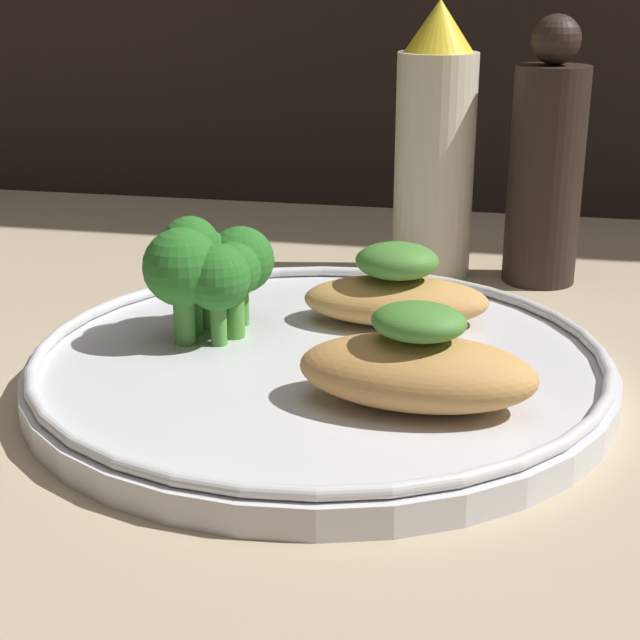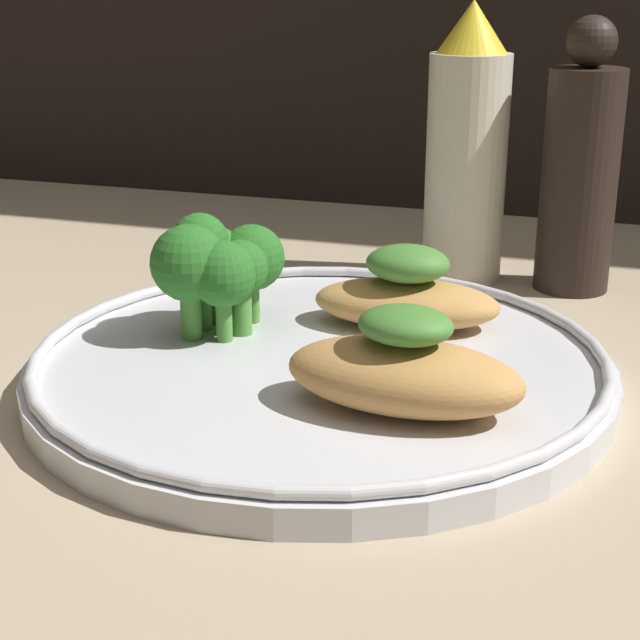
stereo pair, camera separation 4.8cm
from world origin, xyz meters
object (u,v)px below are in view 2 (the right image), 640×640
plate (320,366)px  broccoli_bunch (218,264)px  pepper_grinder (580,171)px  sauce_bottle (467,151)px

plate → broccoli_bunch: size_ratio=4.08×
plate → pepper_grinder: size_ratio=1.70×
sauce_bottle → pepper_grinder: 7.20cm
pepper_grinder → plate: bearing=-118.0°
broccoli_bunch → pepper_grinder: size_ratio=0.42×
plate → broccoli_bunch: 7.72cm
plate → sauce_bottle: (3.46, 19.92, 7.53)cm
broccoli_bunch → sauce_bottle: size_ratio=0.40×
plate → sauce_bottle: 21.57cm
sauce_bottle → pepper_grinder: size_ratio=1.05×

